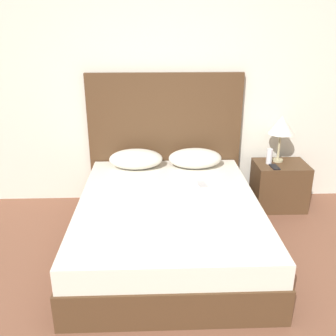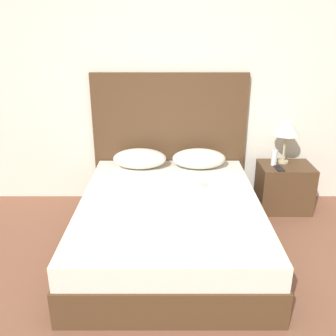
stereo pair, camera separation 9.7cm
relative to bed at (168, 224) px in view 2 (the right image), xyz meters
name	(u,v)px [view 2 (the right image)]	position (x,y,z in m)	size (l,w,h in m)	color
wall_back	(172,76)	(0.04, 1.07, 1.12)	(10.00, 0.06, 2.70)	silver
bed	(168,224)	(0.00, 0.00, 0.00)	(1.54, 1.94, 0.47)	#4C331E
headboard	(168,139)	(0.00, 1.00, 0.47)	(1.62, 0.05, 1.40)	#4C331E
pillow_left	(138,159)	(-0.30, 0.75, 0.33)	(0.54, 0.34, 0.19)	silver
pillow_right	(197,159)	(0.30, 0.75, 0.33)	(0.54, 0.34, 0.19)	silver
phone_on_bed	(203,185)	(0.32, 0.29, 0.24)	(0.09, 0.16, 0.01)	#B7B7BC
nightstand	(282,187)	(1.21, 0.75, 0.02)	(0.54, 0.40, 0.50)	#4C331E
table_lamp	(285,127)	(1.19, 0.83, 0.65)	(0.27, 0.27, 0.49)	tan
phone_on_nightstand	(277,168)	(1.10, 0.65, 0.27)	(0.08, 0.15, 0.01)	black
toiletry_bottle	(272,157)	(1.08, 0.76, 0.34)	(0.06, 0.06, 0.16)	silver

